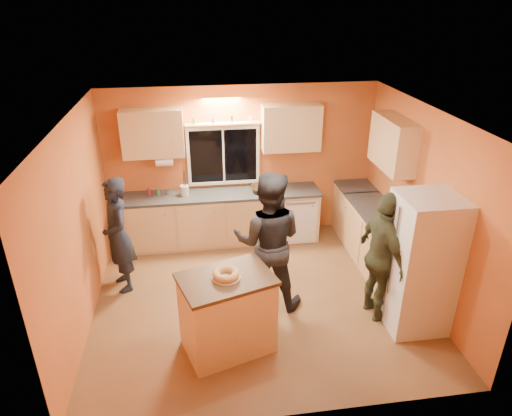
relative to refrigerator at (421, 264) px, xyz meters
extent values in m
plane|color=brown|center=(-1.89, 0.80, -0.90)|extent=(4.50, 4.50, 0.00)
cube|color=#DA6B37|center=(-1.89, 2.80, 0.40)|extent=(4.50, 0.04, 2.60)
cube|color=#DA6B37|center=(-1.89, -1.20, 0.40)|extent=(4.50, 0.04, 2.60)
cube|color=#DA6B37|center=(-4.14, 0.80, 0.40)|extent=(0.04, 4.00, 2.60)
cube|color=#DA6B37|center=(0.36, 0.80, 0.40)|extent=(0.04, 4.00, 2.60)
cube|color=white|center=(-1.89, 0.80, 1.70)|extent=(4.50, 4.00, 0.02)
cube|color=black|center=(-2.19, 2.79, 0.55)|extent=(1.10, 0.02, 0.90)
cube|color=white|center=(-2.19, 2.77, 0.55)|extent=(1.20, 0.04, 1.00)
cube|color=tan|center=(-3.29, 2.64, 1.02)|extent=(0.95, 0.33, 0.75)
cube|color=tan|center=(-1.09, 2.64, 1.02)|extent=(0.95, 0.33, 0.75)
cube|color=tan|center=(0.19, 1.60, 1.02)|extent=(0.33, 1.00, 0.75)
cylinder|color=silver|center=(-3.14, 2.52, 0.58)|extent=(0.27, 0.12, 0.12)
cube|color=tan|center=(-2.24, 2.50, -0.47)|extent=(3.20, 0.60, 0.86)
cube|color=#282B2D|center=(-2.24, 2.50, -0.02)|extent=(3.24, 0.62, 0.04)
cube|color=tan|center=(0.06, 2.50, -0.47)|extent=(0.60, 0.60, 0.86)
cube|color=#282B2D|center=(0.06, 2.50, -0.02)|extent=(0.62, 0.62, 0.04)
cube|color=tan|center=(0.06, 1.30, -0.47)|extent=(0.60, 1.80, 0.86)
cube|color=#282B2D|center=(0.06, 1.30, -0.02)|extent=(0.62, 1.84, 0.04)
cube|color=silver|center=(0.00, 0.00, 0.00)|extent=(0.72, 0.70, 1.80)
cube|color=tan|center=(-2.40, -0.12, -0.41)|extent=(1.15, 0.94, 0.98)
cube|color=#311D10|center=(-2.40, -0.12, 0.09)|extent=(1.21, 0.99, 0.04)
torus|color=tan|center=(-2.40, -0.12, 0.15)|extent=(0.31, 0.31, 0.09)
imported|color=black|center=(-3.79, 1.37, -0.05)|extent=(0.60, 0.72, 1.69)
imported|color=black|center=(-1.78, 0.71, 0.06)|extent=(1.10, 0.95, 1.93)
imported|color=#313622|center=(-0.39, 0.23, -0.02)|extent=(0.55, 1.08, 1.76)
imported|color=#311D10|center=(-1.58, 2.49, 0.05)|extent=(0.41, 0.41, 0.09)
cylinder|color=beige|center=(-2.86, 2.50, 0.09)|extent=(0.14, 0.14, 0.17)
imported|color=gray|center=(-0.01, 1.12, 0.14)|extent=(0.29, 0.26, 0.27)
cube|color=maroon|center=(0.11, 1.14, 0.04)|extent=(0.19, 0.16, 0.07)
camera|label=1|loc=(-2.68, -4.41, 3.03)|focal=32.00mm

